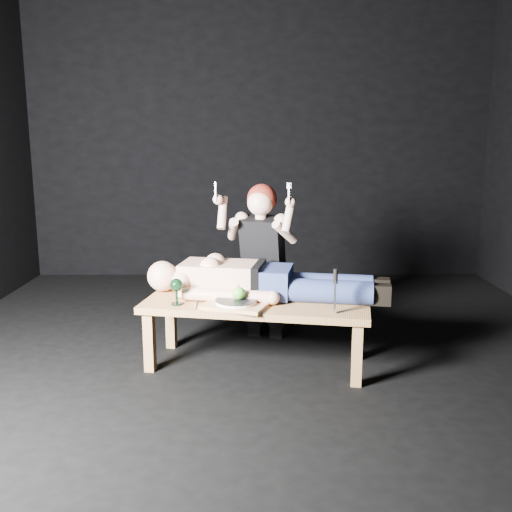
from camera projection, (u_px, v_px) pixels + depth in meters
name	position (u px, v px, depth m)	size (l,w,h in m)	color
ground	(262.00, 355.00, 4.07)	(5.00, 5.00, 0.00)	black
back_wall	(259.00, 141.00, 6.22)	(5.00, 5.00, 0.00)	black
table	(256.00, 333.00, 3.86)	(1.50, 0.56, 0.45)	#AF8642
lying_man	(266.00, 277.00, 3.91)	(1.58, 0.48, 0.28)	beige
kneeling_woman	(266.00, 260.00, 4.33)	(0.66, 0.74, 1.23)	black
serving_tray	(236.00, 305.00, 3.69)	(0.40, 0.29, 0.02)	tan
plate	(236.00, 302.00, 3.68)	(0.27, 0.27, 0.02)	white
apple	(239.00, 293.00, 3.68)	(0.09, 0.09, 0.09)	green
goblet	(177.00, 292.00, 3.72)	(0.09, 0.09, 0.18)	black
fork_flat	(195.00, 305.00, 3.71)	(0.01, 0.16, 0.01)	#B2B2B7
knife_flat	(254.00, 308.00, 3.66)	(0.01, 0.16, 0.01)	#B2B2B7
spoon_flat	(255.00, 306.00, 3.70)	(0.01, 0.16, 0.01)	#B2B2B7
carving_knife	(335.00, 291.00, 3.52)	(0.04, 0.04, 0.28)	#B2B2B7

